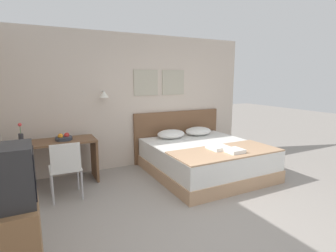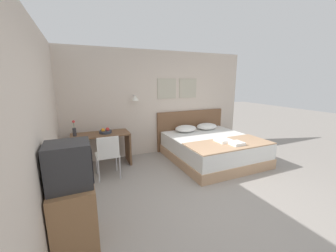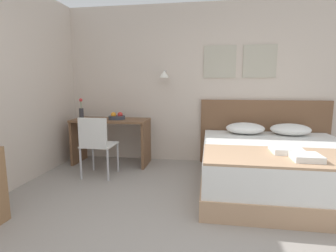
{
  "view_description": "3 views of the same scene",
  "coord_description": "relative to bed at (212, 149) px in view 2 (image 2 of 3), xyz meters",
  "views": [
    {
      "loc": [
        -1.69,
        -2.3,
        1.79
      ],
      "look_at": [
        0.25,
        1.52,
        1.0
      ],
      "focal_mm": 28.0,
      "sensor_mm": 36.0,
      "label": 1
    },
    {
      "loc": [
        -1.84,
        -2.29,
        1.92
      ],
      "look_at": [
        -0.24,
        1.31,
        1.04
      ],
      "focal_mm": 22.0,
      "sensor_mm": 36.0,
      "label": 2
    },
    {
      "loc": [
        0.2,
        -1.77,
        1.32
      ],
      "look_at": [
        -0.34,
        1.66,
        0.78
      ],
      "focal_mm": 28.0,
      "sensor_mm": 36.0,
      "label": 3
    }
  ],
  "objects": [
    {
      "name": "ground_plane",
      "position": [
        -1.09,
        -1.63,
        -0.28
      ],
      "size": [
        24.0,
        24.0,
        0.0
      ],
      "primitive_type": "plane",
      "color": "gray"
    },
    {
      "name": "wall_back",
      "position": [
        -1.08,
        1.11,
        1.05
      ],
      "size": [
        5.29,
        0.31,
        2.65
      ],
      "color": "beige",
      "rests_on": "ground_plane"
    },
    {
      "name": "wall_left",
      "position": [
        -3.37,
        -1.77,
        1.04
      ],
      "size": [
        0.06,
        5.72,
        2.65
      ],
      "color": "beige",
      "rests_on": "ground_plane"
    },
    {
      "name": "bed",
      "position": [
        0.0,
        0.0,
        0.0
      ],
      "size": [
        1.93,
        2.05,
        0.57
      ],
      "color": "tan",
      "rests_on": "ground_plane"
    },
    {
      "name": "headboard",
      "position": [
        -0.0,
        1.06,
        0.26
      ],
      "size": [
        2.05,
        0.06,
        1.08
      ],
      "color": "brown",
      "rests_on": "ground_plane"
    },
    {
      "name": "pillow_left",
      "position": [
        -0.33,
        0.75,
        0.37
      ],
      "size": [
        0.59,
        0.46,
        0.17
      ],
      "color": "white",
      "rests_on": "bed"
    },
    {
      "name": "pillow_right",
      "position": [
        0.33,
        0.75,
        0.37
      ],
      "size": [
        0.59,
        0.46,
        0.17
      ],
      "color": "white",
      "rests_on": "bed"
    },
    {
      "name": "throw_blanket",
      "position": [
        0.0,
        -0.6,
        0.3
      ],
      "size": [
        1.88,
        0.82,
        0.02
      ],
      "color": "tan",
      "rests_on": "bed"
    },
    {
      "name": "folded_towel_near_foot",
      "position": [
        -0.05,
        -0.45,
        0.34
      ],
      "size": [
        0.31,
        0.32,
        0.06
      ],
      "color": "white",
      "rests_on": "throw_blanket"
    },
    {
      "name": "folded_towel_mid_bed",
      "position": [
        0.06,
        -0.74,
        0.34
      ],
      "size": [
        0.27,
        0.27,
        0.06
      ],
      "color": "white",
      "rests_on": "throw_blanket"
    },
    {
      "name": "desk",
      "position": [
        -2.51,
        0.71,
        0.25
      ],
      "size": [
        1.24,
        0.57,
        0.76
      ],
      "color": "brown",
      "rests_on": "ground_plane"
    },
    {
      "name": "desk_chair",
      "position": [
        -2.46,
        0.02,
        0.24
      ],
      "size": [
        0.44,
        0.44,
        0.88
      ],
      "color": "white",
      "rests_on": "ground_plane"
    },
    {
      "name": "fruit_bowl",
      "position": [
        -2.4,
        0.71,
        0.52
      ],
      "size": [
        0.27,
        0.27,
        0.12
      ],
      "color": "#333842",
      "rests_on": "desk"
    },
    {
      "name": "flower_vase",
      "position": [
        -3.03,
        0.71,
        0.6
      ],
      "size": [
        0.07,
        0.07,
        0.34
      ],
      "color": "#333338",
      "rests_on": "desk"
    },
    {
      "name": "tv_stand",
      "position": [
        -3.07,
        -1.52,
        0.09
      ],
      "size": [
        0.49,
        0.58,
        0.74
      ],
      "color": "#8E6642",
      "rests_on": "ground_plane"
    },
    {
      "name": "television",
      "position": [
        -3.07,
        -1.52,
        0.72
      ],
      "size": [
        0.48,
        0.42,
        0.51
      ],
      "color": "#2D2D30",
      "rests_on": "tv_stand"
    }
  ]
}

